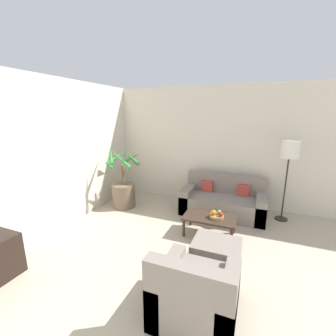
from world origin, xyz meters
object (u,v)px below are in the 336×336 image
at_px(armchair, 196,294).
at_px(ottoman, 216,255).
at_px(potted_palm, 123,189).
at_px(floor_lamp, 290,153).
at_px(apple_green, 219,212).
at_px(orange_fruit, 213,212).
at_px(sofa_loveseat, 223,201).
at_px(coffee_table, 210,219).
at_px(apple_red, 221,214).
at_px(fruit_bowl, 217,216).

relative_size(armchair, ottoman, 1.31).
xyz_separation_m(potted_palm, floor_lamp, (3.32, 0.60, 0.95)).
height_order(floor_lamp, apple_green, floor_lamp).
distance_m(potted_palm, orange_fruit, 2.21).
bearing_deg(armchair, sofa_loveseat, 92.49).
distance_m(potted_palm, floor_lamp, 3.50).
xyz_separation_m(orange_fruit, armchair, (0.14, -1.67, -0.18)).
xyz_separation_m(coffee_table, ottoman, (0.26, -0.83, -0.10)).
distance_m(floor_lamp, apple_green, 1.79).
xyz_separation_m(floor_lamp, apple_red, (-1.05, -1.15, -0.94)).
bearing_deg(sofa_loveseat, potted_palm, -167.74).
xyz_separation_m(sofa_loveseat, coffee_table, (-0.09, -0.99, 0.03)).
relative_size(apple_green, orange_fruit, 0.87).
bearing_deg(potted_palm, apple_green, -11.94).
xyz_separation_m(potted_palm, sofa_loveseat, (2.16, 0.47, -0.16)).
bearing_deg(ottoman, apple_red, 95.20).
bearing_deg(orange_fruit, floor_lamp, 43.98).
bearing_deg(apple_red, ottoman, -84.80).
height_order(sofa_loveseat, ottoman, sofa_loveseat).
height_order(apple_red, apple_green, apple_green).
bearing_deg(coffee_table, apple_red, -8.10).
relative_size(potted_palm, apple_green, 18.57).
xyz_separation_m(coffee_table, orange_fruit, (0.06, -0.01, 0.14)).
relative_size(apple_green, ottoman, 0.12).
distance_m(coffee_table, armchair, 1.69).
bearing_deg(apple_green, coffee_table, -161.95).
distance_m(potted_palm, apple_green, 2.28).
relative_size(potted_palm, ottoman, 2.23).
bearing_deg(apple_red, fruit_bowl, 162.51).
height_order(fruit_bowl, ottoman, fruit_bowl).
height_order(potted_palm, apple_red, potted_palm).
height_order(potted_palm, fruit_bowl, potted_palm).
bearing_deg(ottoman, fruit_bowl, 100.07).
xyz_separation_m(apple_red, orange_fruit, (-0.13, 0.02, 0.01)).
relative_size(floor_lamp, apple_green, 20.85).
xyz_separation_m(floor_lamp, coffee_table, (-1.24, -1.12, -1.07)).
xyz_separation_m(sofa_loveseat, fruit_bowl, (0.03, -0.99, 0.10)).
xyz_separation_m(apple_green, armchair, (0.05, -1.73, -0.17)).
bearing_deg(potted_palm, coffee_table, -14.00).
distance_m(coffee_table, apple_red, 0.23).
xyz_separation_m(potted_palm, coffee_table, (2.08, -0.52, -0.12)).
bearing_deg(ottoman, apple_green, 97.61).
bearing_deg(coffee_table, floor_lamp, 42.21).
bearing_deg(apple_green, sofa_loveseat, 93.74).
height_order(floor_lamp, orange_fruit, floor_lamp).
height_order(sofa_loveseat, fruit_bowl, sofa_loveseat).
relative_size(orange_fruit, ottoman, 0.14).
bearing_deg(floor_lamp, potted_palm, -169.68).
bearing_deg(orange_fruit, sofa_loveseat, 88.69).
xyz_separation_m(floor_lamp, armchair, (-1.04, -2.80, -1.11)).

